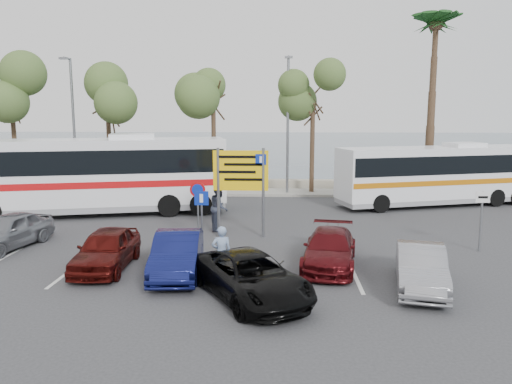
{
  "coord_description": "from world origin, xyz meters",
  "views": [
    {
      "loc": [
        2.56,
        -16.4,
        5.02
      ],
      "look_at": [
        1.62,
        3.0,
        1.88
      ],
      "focal_mm": 35.0,
      "sensor_mm": 36.0,
      "label": 1
    }
  ],
  "objects_px": {
    "street_lamp_left": "(73,118)",
    "car_silver_a": "(8,231)",
    "coach_bus_right": "(436,177)",
    "suv_black": "(251,277)",
    "pedestrian_near": "(221,253)",
    "street_lamp_right": "(288,119)",
    "pedestrian_far": "(219,207)",
    "car_maroon": "(330,249)",
    "car_red": "(106,249)",
    "direction_sign": "(241,177)",
    "car_blue": "(177,254)",
    "coach_bus_left": "(94,178)",
    "car_silver_b": "(421,268)"
  },
  "relations": [
    {
      "from": "car_blue",
      "to": "pedestrian_near",
      "type": "bearing_deg",
      "value": -21.11
    },
    {
      "from": "direction_sign",
      "to": "suv_black",
      "type": "height_order",
      "value": "direction_sign"
    },
    {
      "from": "car_blue",
      "to": "pedestrian_near",
      "type": "height_order",
      "value": "pedestrian_near"
    },
    {
      "from": "car_maroon",
      "to": "car_silver_b",
      "type": "height_order",
      "value": "car_silver_b"
    },
    {
      "from": "car_maroon",
      "to": "pedestrian_near",
      "type": "bearing_deg",
      "value": -147.74
    },
    {
      "from": "street_lamp_left",
      "to": "suv_black",
      "type": "relative_size",
      "value": 1.82
    },
    {
      "from": "coach_bus_right",
      "to": "car_silver_a",
      "type": "bearing_deg",
      "value": -152.88
    },
    {
      "from": "street_lamp_right",
      "to": "car_blue",
      "type": "relative_size",
      "value": 2.01
    },
    {
      "from": "car_red",
      "to": "direction_sign",
      "type": "bearing_deg",
      "value": 45.59
    },
    {
      "from": "suv_black",
      "to": "pedestrian_near",
      "type": "distance_m",
      "value": 1.8
    },
    {
      "from": "car_maroon",
      "to": "suv_black",
      "type": "distance_m",
      "value": 3.8
    },
    {
      "from": "pedestrian_near",
      "to": "street_lamp_left",
      "type": "bearing_deg",
      "value": -67.56
    },
    {
      "from": "car_maroon",
      "to": "street_lamp_left",
      "type": "bearing_deg",
      "value": 144.3
    },
    {
      "from": "coach_bus_left",
      "to": "car_maroon",
      "type": "height_order",
      "value": "coach_bus_left"
    },
    {
      "from": "street_lamp_left",
      "to": "car_silver_a",
      "type": "relative_size",
      "value": 2.08
    },
    {
      "from": "car_silver_a",
      "to": "pedestrian_near",
      "type": "bearing_deg",
      "value": -8.89
    },
    {
      "from": "street_lamp_right",
      "to": "suv_black",
      "type": "relative_size",
      "value": 1.82
    },
    {
      "from": "direction_sign",
      "to": "pedestrian_far",
      "type": "bearing_deg",
      "value": 133.3
    },
    {
      "from": "street_lamp_left",
      "to": "car_silver_a",
      "type": "distance_m",
      "value": 13.29
    },
    {
      "from": "street_lamp_right",
      "to": "suv_black",
      "type": "xyz_separation_m",
      "value": [
        -1.2,
        -17.02,
        -3.99
      ]
    },
    {
      "from": "street_lamp_left",
      "to": "pedestrian_far",
      "type": "distance_m",
      "value": 14.09
    },
    {
      "from": "direction_sign",
      "to": "coach_bus_left",
      "type": "bearing_deg",
      "value": 151.47
    },
    {
      "from": "car_silver_a",
      "to": "direction_sign",
      "type": "bearing_deg",
      "value": 25.46
    },
    {
      "from": "coach_bus_right",
      "to": "suv_black",
      "type": "bearing_deg",
      "value": -123.07
    },
    {
      "from": "direction_sign",
      "to": "car_blue",
      "type": "height_order",
      "value": "direction_sign"
    },
    {
      "from": "direction_sign",
      "to": "car_maroon",
      "type": "height_order",
      "value": "direction_sign"
    },
    {
      "from": "coach_bus_left",
      "to": "pedestrian_near",
      "type": "xyz_separation_m",
      "value": [
        7.32,
        -9.28,
        -1.0
      ]
    },
    {
      "from": "street_lamp_left",
      "to": "street_lamp_right",
      "type": "distance_m",
      "value": 13.0
    },
    {
      "from": "street_lamp_left",
      "to": "coach_bus_right",
      "type": "bearing_deg",
      "value": -8.21
    },
    {
      "from": "street_lamp_right",
      "to": "car_silver_a",
      "type": "xyz_separation_m",
      "value": [
        -10.48,
        -12.44,
        -3.94
      ]
    },
    {
      "from": "car_maroon",
      "to": "suv_black",
      "type": "bearing_deg",
      "value": -120.11
    },
    {
      "from": "street_lamp_left",
      "to": "car_red",
      "type": "bearing_deg",
      "value": -64.47
    },
    {
      "from": "car_red",
      "to": "suv_black",
      "type": "height_order",
      "value": "car_red"
    },
    {
      "from": "direction_sign",
      "to": "car_silver_a",
      "type": "relative_size",
      "value": 0.93
    },
    {
      "from": "street_lamp_right",
      "to": "car_red",
      "type": "distance_m",
      "value": 16.32
    },
    {
      "from": "pedestrian_far",
      "to": "car_silver_b",
      "type": "bearing_deg",
      "value": -131.97
    },
    {
      "from": "coach_bus_right",
      "to": "pedestrian_far",
      "type": "height_order",
      "value": "coach_bus_right"
    },
    {
      "from": "car_silver_a",
      "to": "pedestrian_near",
      "type": "relative_size",
      "value": 2.34
    },
    {
      "from": "street_lamp_right",
      "to": "coach_bus_left",
      "type": "xyz_separation_m",
      "value": [
        -9.5,
        -6.24,
        -2.77
      ]
    },
    {
      "from": "coach_bus_left",
      "to": "pedestrian_far",
      "type": "distance_m",
      "value": 7.21
    },
    {
      "from": "street_lamp_left",
      "to": "car_red",
      "type": "distance_m",
      "value": 16.71
    },
    {
      "from": "pedestrian_near",
      "to": "car_silver_b",
      "type": "bearing_deg",
      "value": 162.55
    },
    {
      "from": "car_silver_a",
      "to": "pedestrian_near",
      "type": "height_order",
      "value": "pedestrian_near"
    },
    {
      "from": "street_lamp_right",
      "to": "pedestrian_far",
      "type": "relative_size",
      "value": 3.99
    },
    {
      "from": "car_blue",
      "to": "suv_black",
      "type": "bearing_deg",
      "value": -43.77
    },
    {
      "from": "suv_black",
      "to": "pedestrian_near",
      "type": "xyz_separation_m",
      "value": [
        -0.98,
        1.5,
        0.21
      ]
    },
    {
      "from": "car_red",
      "to": "pedestrian_far",
      "type": "bearing_deg",
      "value": 59.28
    },
    {
      "from": "street_lamp_left",
      "to": "car_red",
      "type": "height_order",
      "value": "street_lamp_left"
    },
    {
      "from": "street_lamp_left",
      "to": "car_blue",
      "type": "relative_size",
      "value": 2.01
    },
    {
      "from": "pedestrian_near",
      "to": "car_silver_a",
      "type": "bearing_deg",
      "value": -32.78
    }
  ]
}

